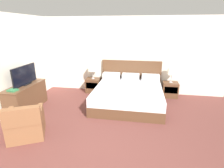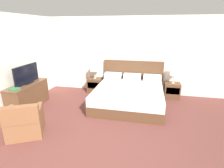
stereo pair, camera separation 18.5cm
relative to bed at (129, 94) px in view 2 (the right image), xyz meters
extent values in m
plane|color=brown|center=(-0.27, -2.40, -0.29)|extent=(10.27, 10.27, 0.00)
cube|color=silver|center=(-0.27, 1.05, 0.99)|extent=(6.71, 0.06, 2.56)
cube|color=silver|center=(-3.06, -0.99, 0.99)|extent=(0.06, 5.22, 2.56)
cube|color=brown|center=(0.00, -0.09, -0.15)|extent=(1.94, 2.04, 0.28)
cube|color=silver|center=(0.00, -0.09, 0.11)|extent=(1.92, 2.02, 0.25)
cube|color=brown|center=(0.00, 0.96, 0.28)|extent=(2.02, 0.05, 1.14)
cube|color=silver|center=(-0.65, 0.76, 0.33)|extent=(0.57, 0.28, 0.20)
cube|color=silver|center=(0.00, 0.76, 0.33)|extent=(0.57, 0.28, 0.20)
cube|color=silver|center=(0.65, 0.76, 0.33)|extent=(0.57, 0.28, 0.20)
cube|color=brown|center=(-1.31, 0.76, -0.05)|extent=(0.48, 0.41, 0.49)
cube|color=#3C2718|center=(-1.31, 0.56, 0.00)|extent=(0.41, 0.01, 0.22)
cube|color=brown|center=(1.31, 0.76, -0.05)|extent=(0.48, 0.41, 0.49)
cube|color=#3C2718|center=(1.31, 0.56, 0.00)|extent=(0.41, 0.01, 0.22)
cylinder|color=#B7B7BC|center=(-1.31, 0.76, 0.21)|extent=(0.11, 0.11, 0.02)
cylinder|color=#B7B7BC|center=(-1.31, 0.76, 0.34)|extent=(0.02, 0.02, 0.25)
cube|color=beige|center=(-1.31, 0.76, 0.57)|extent=(0.24, 0.24, 0.21)
cylinder|color=#B7B7BC|center=(1.31, 0.76, 0.21)|extent=(0.11, 0.11, 0.02)
cylinder|color=#B7B7BC|center=(1.31, 0.76, 0.34)|extent=(0.02, 0.02, 0.25)
cube|color=beige|center=(1.31, 0.76, 0.57)|extent=(0.24, 0.24, 0.21)
cube|color=brown|center=(-2.77, -0.89, 0.06)|extent=(0.47, 1.29, 0.71)
cube|color=brown|center=(-2.77, -0.89, 0.40)|extent=(0.48, 1.33, 0.02)
cube|color=black|center=(-2.77, -0.82, 0.43)|extent=(0.18, 0.30, 0.02)
cube|color=black|center=(-2.77, -0.82, 0.68)|extent=(0.04, 0.95, 0.51)
cube|color=black|center=(-2.75, -0.82, 0.68)|extent=(0.01, 0.93, 0.49)
cube|color=#2D7042|center=(-2.75, -1.35, 0.43)|extent=(0.25, 0.22, 0.04)
cube|color=brown|center=(-1.97, -2.05, -0.09)|extent=(0.92, 0.92, 0.40)
cube|color=brown|center=(-1.85, -2.29, 0.29)|extent=(0.68, 0.45, 0.36)
cube|color=brown|center=(-2.24, -2.18, 0.20)|extent=(0.37, 0.60, 0.18)
cube|color=brown|center=(-1.71, -1.91, 0.20)|extent=(0.37, 0.60, 0.18)
camera|label=1|loc=(0.35, -4.91, 1.90)|focal=28.00mm
camera|label=2|loc=(0.53, -4.88, 1.90)|focal=28.00mm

